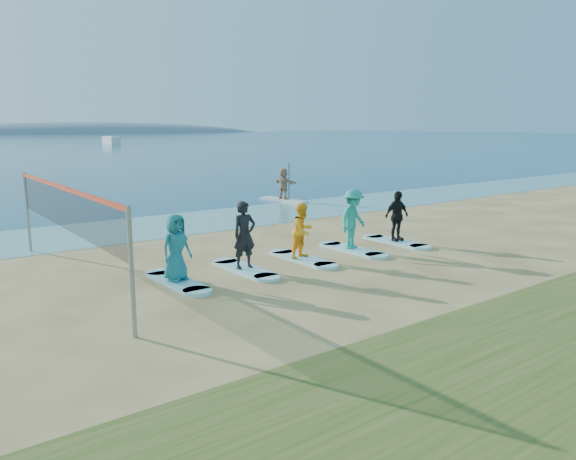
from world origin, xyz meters
TOP-DOWN VIEW (x-y plane):
  - ground at (0.00, 0.00)m, footprint 600.00×600.00m
  - shallow_water at (0.00, 10.50)m, footprint 600.00×600.00m
  - island_ridge at (95.00, 300.00)m, footprint 220.00×56.00m
  - volleyball_net at (-5.63, 4.20)m, footprint 0.36×9.09m
  - paddleboard at (8.04, 13.37)m, footprint 1.09×3.07m
  - paddleboarder at (8.04, 13.37)m, footprint 0.68×1.55m
  - boat_offshore_b at (35.57, 113.09)m, footprint 2.17×6.12m
  - surfboard_0 at (-3.49, 2.54)m, footprint 0.70×2.20m
  - student_0 at (-3.49, 2.54)m, footprint 0.93×0.71m
  - surfboard_1 at (-1.46, 2.54)m, footprint 0.70×2.20m
  - student_1 at (-1.46, 2.54)m, footprint 0.69×0.47m
  - surfboard_2 at (0.57, 2.54)m, footprint 0.70×2.20m
  - student_2 at (0.57, 2.54)m, footprint 0.89×0.76m
  - surfboard_3 at (2.59, 2.54)m, footprint 0.70×2.20m
  - student_3 at (2.59, 2.54)m, footprint 1.36×1.01m
  - surfboard_4 at (4.62, 2.54)m, footprint 0.70×2.20m
  - student_4 at (4.62, 2.54)m, footprint 1.02×0.49m

SIDE VIEW (x-z plane):
  - ground at x=0.00m, z-range 0.00..0.00m
  - island_ridge at x=95.00m, z-range -9.00..9.00m
  - boat_offshore_b at x=35.57m, z-range -0.79..0.79m
  - shallow_water at x=0.00m, z-range 0.01..0.01m
  - surfboard_0 at x=-3.49m, z-range 0.00..0.09m
  - surfboard_1 at x=-1.46m, z-range 0.00..0.09m
  - surfboard_2 at x=0.57m, z-range 0.00..0.09m
  - surfboard_3 at x=2.59m, z-range 0.00..0.09m
  - surfboard_4 at x=4.62m, z-range 0.00..0.09m
  - paddleboard at x=8.04m, z-range 0.00..0.12m
  - student_2 at x=0.57m, z-range 0.09..1.70m
  - paddleboarder at x=8.04m, z-range 0.12..1.73m
  - student_4 at x=4.62m, z-range 0.09..1.77m
  - student_0 at x=-3.49m, z-range 0.09..1.78m
  - student_1 at x=-1.46m, z-range 0.09..1.92m
  - student_3 at x=2.59m, z-range 0.09..1.98m
  - volleyball_net at x=-5.63m, z-range 0.65..3.15m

